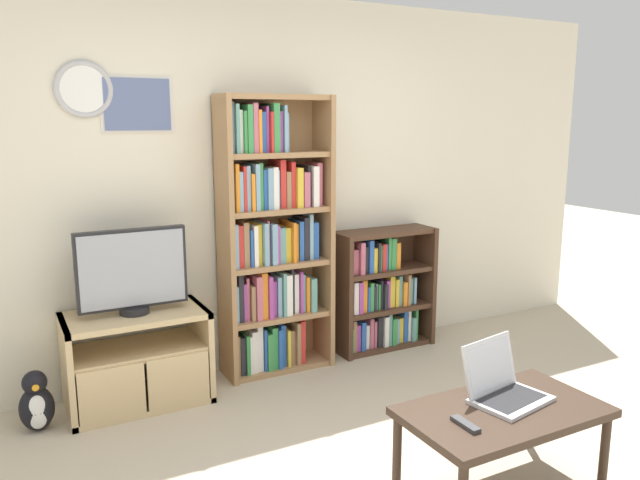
% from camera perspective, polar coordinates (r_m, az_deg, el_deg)
% --- Properties ---
extents(wall_back, '(6.43, 0.09, 2.60)m').
position_cam_1_polar(wall_back, '(4.39, -7.24, 4.89)').
color(wall_back, beige).
rests_on(wall_back, ground_plane).
extents(tv_stand, '(0.86, 0.48, 0.59)m').
position_cam_1_polar(tv_stand, '(4.12, -16.33, -10.37)').
color(tv_stand, tan).
rests_on(tv_stand, ground_plane).
extents(television, '(0.66, 0.18, 0.53)m').
position_cam_1_polar(television, '(3.96, -16.78, -2.77)').
color(television, black).
rests_on(television, tv_stand).
extents(bookshelf_tall, '(0.78, 0.30, 1.93)m').
position_cam_1_polar(bookshelf_tall, '(4.33, -4.57, -0.08)').
color(bookshelf_tall, '#9E754C').
rests_on(bookshelf_tall, ground_plane).
extents(bookshelf_short, '(0.80, 0.29, 0.94)m').
position_cam_1_polar(bookshelf_short, '(4.88, 5.35, -4.84)').
color(bookshelf_short, '#472D1E').
rests_on(bookshelf_short, ground_plane).
extents(coffee_table, '(0.97, 0.55, 0.42)m').
position_cam_1_polar(coffee_table, '(3.21, 16.38, -15.26)').
color(coffee_table, '#332319').
rests_on(coffee_table, ground_plane).
extents(laptop, '(0.42, 0.37, 0.28)m').
position_cam_1_polar(laptop, '(3.26, 16.32, -12.62)').
color(laptop, silver).
rests_on(laptop, coffee_table).
extents(remote_near_laptop, '(0.05, 0.16, 0.02)m').
position_cam_1_polar(remote_near_laptop, '(2.97, 13.15, -16.08)').
color(remote_near_laptop, '#38383A').
rests_on(remote_near_laptop, coffee_table).
extents(penguin_figurine, '(0.19, 0.17, 0.36)m').
position_cam_1_polar(penguin_figurine, '(4.04, -24.49, -13.45)').
color(penguin_figurine, black).
rests_on(penguin_figurine, ground_plane).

